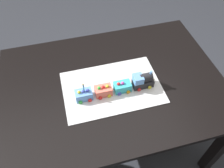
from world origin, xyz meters
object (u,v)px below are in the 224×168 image
object	(u,v)px
birthday_candle	(83,87)
cake_car_gondola_coral	(103,91)
cake_locomotive	(143,80)
cake_car_tanker_sky_blue	(84,95)
dining_table	(113,93)
cake_car_flatbed_turquoise	(122,87)

from	to	relation	value
birthday_candle	cake_car_gondola_coral	bearing A→B (deg)	180.00
cake_locomotive	cake_car_tanker_sky_blue	bearing A→B (deg)	0.00
cake_locomotive	cake_car_tanker_sky_blue	xyz separation A→B (m)	(0.36, 0.00, -0.02)
cake_locomotive	cake_car_tanker_sky_blue	size ratio (longest dim) A/B	1.40
cake_locomotive	cake_car_gondola_coral	size ratio (longest dim) A/B	1.40
dining_table	cake_car_tanker_sky_blue	xyz separation A→B (m)	(0.20, 0.07, 0.14)
cake_car_flatbed_turquoise	cake_car_gondola_coral	distance (m)	0.12
cake_locomotive	cake_car_flatbed_turquoise	world-z (taller)	cake_locomotive
cake_car_tanker_sky_blue	dining_table	bearing A→B (deg)	-159.57
cake_locomotive	birthday_candle	size ratio (longest dim) A/B	2.27
cake_car_tanker_sky_blue	birthday_candle	xyz separation A→B (m)	(-0.00, -0.00, 0.07)
dining_table	birthday_candle	xyz separation A→B (m)	(0.19, 0.07, 0.21)
dining_table	cake_car_flatbed_turquoise	distance (m)	0.16
dining_table	cake_car_tanker_sky_blue	size ratio (longest dim) A/B	14.00
cake_car_flatbed_turquoise	cake_car_tanker_sky_blue	world-z (taller)	same
cake_locomotive	cake_car_tanker_sky_blue	distance (m)	0.37
cake_car_gondola_coral	cake_car_flatbed_turquoise	bearing A→B (deg)	180.00
dining_table	birthday_candle	distance (m)	0.30
dining_table	cake_car_gondola_coral	xyz separation A→B (m)	(0.08, 0.07, 0.14)
cake_car_flatbed_turquoise	birthday_candle	distance (m)	0.24
cake_locomotive	birthday_candle	xyz separation A→B (m)	(0.36, 0.00, 0.05)
cake_car_flatbed_turquoise	birthday_candle	size ratio (longest dim) A/B	1.62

